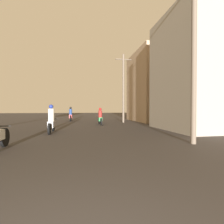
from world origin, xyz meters
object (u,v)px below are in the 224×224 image
at_px(building_right_near, 197,73).
at_px(utility_pole_near, 194,35).
at_px(motorcycle_red, 71,115).
at_px(motorcycle_silver, 51,122).
at_px(motorcycle_green, 100,118).
at_px(utility_pole_far, 123,87).
at_px(building_right_far, 159,87).

relative_size(building_right_near, utility_pole_near, 0.92).
height_order(motorcycle_red, building_right_near, building_right_near).
height_order(motorcycle_silver, motorcycle_green, motorcycle_silver).
distance_m(utility_pole_near, utility_pole_far, 10.84).
xyz_separation_m(motorcycle_red, building_right_far, (9.80, -1.52, 3.16)).
bearing_deg(building_right_far, motorcycle_silver, -141.98).
bearing_deg(utility_pole_near, utility_pole_far, 90.15).
distance_m(motorcycle_green, motorcycle_red, 5.61).
bearing_deg(motorcycle_green, motorcycle_silver, -133.66).
bearing_deg(motorcycle_green, utility_pole_far, 27.04).
bearing_deg(utility_pole_far, utility_pole_near, -89.85).
bearing_deg(motorcycle_silver, building_right_near, -1.53).
xyz_separation_m(motorcycle_red, building_right_near, (8.49, -9.75, 3.08)).
distance_m(building_right_far, utility_pole_near, 13.18).
relative_size(motorcycle_green, building_right_far, 0.27).
xyz_separation_m(building_right_near, utility_pole_far, (-3.23, 6.67, -0.17)).
height_order(motorcycle_red, utility_pole_near, utility_pole_near).
bearing_deg(building_right_far, motorcycle_green, -154.44).
xyz_separation_m(motorcycle_green, utility_pole_far, (2.53, 1.82, 2.94)).
bearing_deg(building_right_far, motorcycle_red, 171.20).
height_order(motorcycle_green, building_right_near, building_right_near).
xyz_separation_m(motorcycle_green, building_right_near, (5.76, -4.85, 3.12)).
distance_m(building_right_near, utility_pole_near, 5.26).
bearing_deg(motorcycle_red, building_right_far, -12.51).
xyz_separation_m(building_right_near, building_right_far, (1.31, 8.23, 0.08)).
xyz_separation_m(motorcycle_red, utility_pole_near, (5.29, -13.90, 3.56)).
relative_size(building_right_far, utility_pole_far, 1.12).
distance_m(motorcycle_red, building_right_near, 13.29).
relative_size(motorcycle_red, utility_pole_near, 0.26).
height_order(building_right_near, utility_pole_near, utility_pole_near).
distance_m(motorcycle_silver, motorcycle_red, 9.66).
bearing_deg(building_right_near, motorcycle_red, 131.04).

